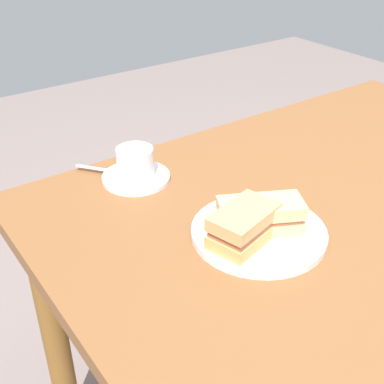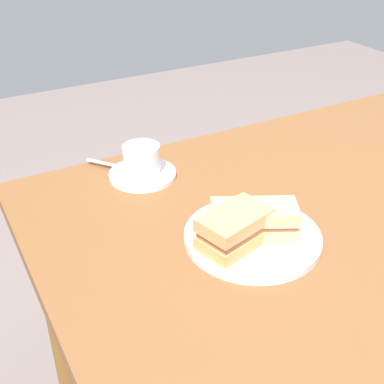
{
  "view_description": "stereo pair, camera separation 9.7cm",
  "coord_description": "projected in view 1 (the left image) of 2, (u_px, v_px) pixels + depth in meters",
  "views": [
    {
      "loc": [
        -0.77,
        -0.56,
        1.28
      ],
      "look_at": [
        -0.29,
        0.12,
        0.78
      ],
      "focal_mm": 47.5,
      "sensor_mm": 36.0,
      "label": 1
    },
    {
      "loc": [
        -0.69,
        -0.61,
        1.28
      ],
      "look_at": [
        -0.29,
        0.12,
        0.78
      ],
      "focal_mm": 47.5,
      "sensor_mm": 36.0,
      "label": 2
    }
  ],
  "objects": [
    {
      "name": "coffee_saucer",
      "position": [
        136.0,
        177.0,
        1.07
      ],
      "size": [
        0.14,
        0.14,
        0.01
      ],
      "primitive_type": "cylinder",
      "color": "white",
      "rests_on": "dining_table"
    },
    {
      "name": "spoon",
      "position": [
        104.0,
        169.0,
        1.09
      ],
      "size": [
        0.07,
        0.09,
        0.01
      ],
      "color": "silver",
      "rests_on": "coffee_saucer"
    },
    {
      "name": "coffee_cup",
      "position": [
        135.0,
        161.0,
        1.06
      ],
      "size": [
        0.08,
        0.1,
        0.06
      ],
      "color": "white",
      "rests_on": "coffee_saucer"
    },
    {
      "name": "sandwich_plate",
      "position": [
        259.0,
        233.0,
        0.9
      ],
      "size": [
        0.24,
        0.24,
        0.01
      ],
      "primitive_type": "cylinder",
      "color": "white",
      "rests_on": "dining_table"
    },
    {
      "name": "dining_table",
      "position": [
        332.0,
        230.0,
        1.1
      ],
      "size": [
        1.23,
        0.78,
        0.75
      ],
      "color": "brown",
      "rests_on": "ground_plane"
    },
    {
      "name": "sandwich_front",
      "position": [
        260.0,
        216.0,
        0.88
      ],
      "size": [
        0.16,
        0.13,
        0.06
      ],
      "color": "#DCAE77",
      "rests_on": "sandwich_plate"
    },
    {
      "name": "sandwich_back",
      "position": [
        244.0,
        226.0,
        0.85
      ],
      "size": [
        0.14,
        0.1,
        0.06
      ],
      "color": "tan",
      "rests_on": "sandwich_plate"
    }
  ]
}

